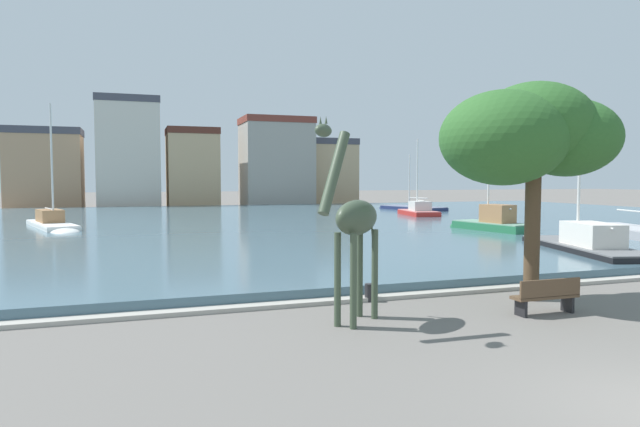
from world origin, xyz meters
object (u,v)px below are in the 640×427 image
sailboat_green (488,225)px  park_bench (547,295)px  shade_tree (530,135)px  sailboat_navy (408,209)px  sailboat_white (53,226)px  mooring_bollard (369,293)px  giraffe_statue (354,222)px  sailboat_red (417,213)px  sailboat_black (578,246)px

sailboat_green → park_bench: 19.95m
shade_tree → park_bench: shade_tree is taller
sailboat_navy → sailboat_white: bearing=-159.3°
sailboat_white → shade_tree: size_ratio=1.49×
sailboat_navy → mooring_bollard: 41.09m
giraffe_statue → sailboat_red: 35.18m
sailboat_white → park_bench: 30.61m
sailboat_white → sailboat_black: size_ratio=1.00×
giraffe_statue → mooring_bollard: giraffe_statue is taller
sailboat_green → sailboat_black: 9.31m
shade_tree → sailboat_navy: bearing=66.9°
sailboat_white → sailboat_black: bearing=-39.7°
sailboat_white → park_bench: (14.46, -26.98, -0.00)m
park_bench → shade_tree: bearing=68.3°
sailboat_white → park_bench: size_ratio=5.04×
giraffe_statue → sailboat_black: (13.46, 7.14, -1.91)m
sailboat_green → mooring_bollard: size_ratio=14.53×
sailboat_black → park_bench: 11.63m
shade_tree → mooring_bollard: bearing=162.1°
sailboat_white → sailboat_black: sailboat_white is taller
mooring_bollard → shade_tree: bearing=-17.9°
giraffe_statue → sailboat_red: (18.12, 30.09, -1.88)m
sailboat_navy → sailboat_red: bearing=-112.5°
sailboat_black → shade_tree: bearing=-141.1°
sailboat_green → sailboat_white: size_ratio=0.80×
giraffe_statue → sailboat_white: size_ratio=0.52×
giraffe_statue → sailboat_black: size_ratio=0.52×
sailboat_navy → shade_tree: size_ratio=1.43×
giraffe_statue → sailboat_black: bearing=27.9°
sailboat_red → park_bench: sailboat_red is taller
sailboat_white → mooring_bollard: 26.47m
giraffe_statue → shade_tree: shade_tree is taller
sailboat_green → giraffe_statue: bearing=-133.4°
giraffe_statue → sailboat_green: (15.35, 16.25, -1.78)m
sailboat_green → mooring_bollard: bearing=-134.7°
giraffe_statue → sailboat_white: sailboat_white is taller
sailboat_white → sailboat_navy: (30.91, 11.70, -0.12)m
sailboat_black → sailboat_navy: bearing=75.6°
sailboat_green → sailboat_navy: bearing=74.5°
sailboat_black → mooring_bollard: bearing=-157.4°
sailboat_white → mooring_bollard: (10.84, -24.15, -0.24)m
sailboat_white → shade_tree: 29.90m
sailboat_white → sailboat_green: bearing=-21.8°
sailboat_black → sailboat_navy: (7.92, 30.79, -0.13)m
sailboat_red → shade_tree: sailboat_red is taller
sailboat_green → park_bench: sailboat_green is taller
giraffe_statue → park_bench: bearing=-8.7°
giraffe_statue → sailboat_green: size_ratio=0.65×
giraffe_statue → shade_tree: 5.97m
sailboat_black → sailboat_red: bearing=78.5°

